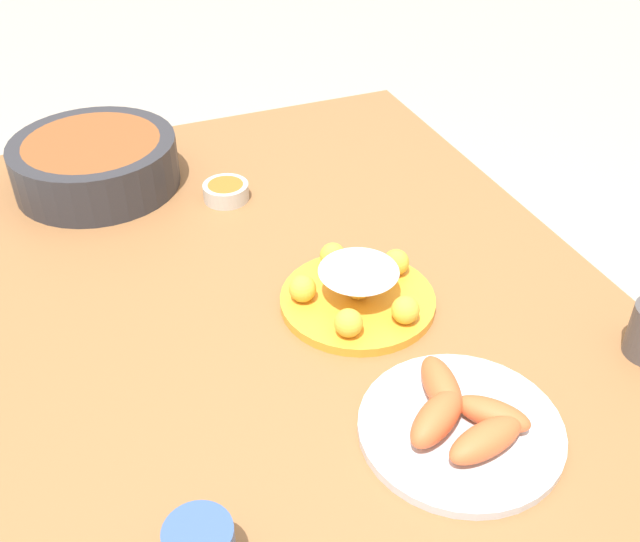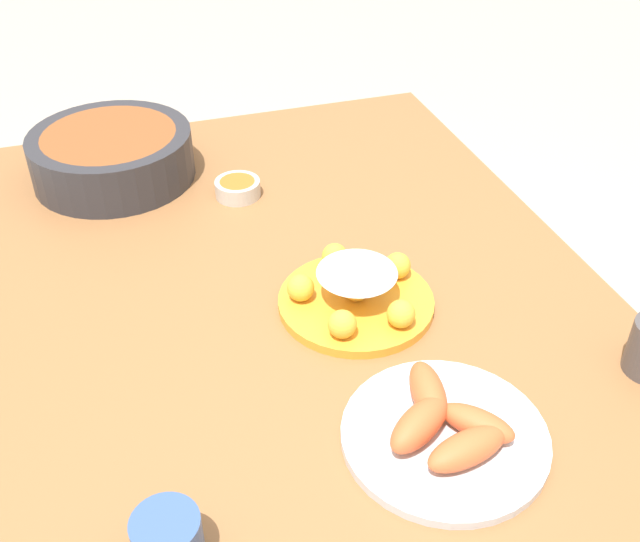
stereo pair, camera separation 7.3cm
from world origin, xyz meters
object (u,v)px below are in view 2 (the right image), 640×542
dining_table (288,318)px  cake_plate (356,294)px  seafood_platter (444,430)px  serving_bowl (112,154)px  cup_far (168,542)px  sauce_bowl (238,188)px

dining_table → cake_plate: 0.19m
dining_table → seafood_platter: seafood_platter is taller
dining_table → serving_bowl: (0.44, 0.25, 0.15)m
serving_bowl → cup_far: bearing=178.4°
serving_bowl → seafood_platter: serving_bowl is taller
sauce_bowl → seafood_platter: size_ratio=0.33×
cake_plate → serving_bowl: (0.55, 0.33, 0.03)m
sauce_bowl → serving_bowl: bearing=56.3°
serving_bowl → sauce_bowl: size_ratio=3.65×
seafood_platter → cup_far: cup_far is taller
cake_plate → seafood_platter: bearing=-177.0°
seafood_platter → cake_plate: bearing=3.0°
serving_bowl → cake_plate: bearing=-149.0°
cup_far → serving_bowl: bearing=-1.6°
dining_table → serving_bowl: bearing=29.5°
dining_table → cake_plate: (-0.12, -0.09, 0.12)m
serving_bowl → seafood_platter: size_ratio=1.19×
cake_plate → serving_bowl: bearing=31.0°
cake_plate → cup_far: 0.51m
cup_far → cake_plate: bearing=-44.2°
sauce_bowl → cup_far: size_ratio=1.14×
serving_bowl → dining_table: bearing=-150.5°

